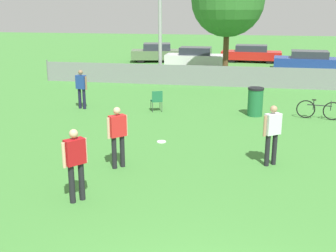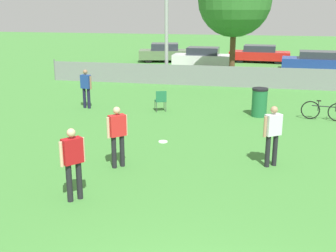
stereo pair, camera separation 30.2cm
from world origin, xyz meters
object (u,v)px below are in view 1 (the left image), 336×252
at_px(spectator_in_blue, 81,86).
at_px(parked_car_olive, 157,53).
at_px(trash_bin, 255,102).
at_px(parked_car_red, 251,54).
at_px(player_receiver_white, 272,131).
at_px(tree_near_pole, 228,0).
at_px(parked_car_white, 195,57).
at_px(parked_car_blue, 309,61).
at_px(player_thrower_red, 75,160).
at_px(player_defender_red, 118,133).
at_px(frisbee_disc, 161,142).
at_px(bicycle_sideline, 319,110).
at_px(folding_chair_sideline, 157,100).

bearing_deg(spectator_in_blue, parked_car_olive, -74.66).
relative_size(trash_bin, parked_car_red, 0.24).
distance_m(player_receiver_white, spectator_in_blue, 9.14).
bearing_deg(tree_near_pole, parked_car_white, 114.32).
bearing_deg(tree_near_pole, spectator_in_blue, -124.02).
xyz_separation_m(player_receiver_white, spectator_in_blue, (-7.48, 5.25, -0.02)).
bearing_deg(parked_car_white, player_receiver_white, -77.09).
bearing_deg(parked_car_blue, player_thrower_red, -105.55).
height_order(player_thrower_red, player_receiver_white, same).
distance_m(spectator_in_blue, trash_bin, 7.14).
height_order(player_defender_red, parked_car_blue, player_defender_red).
bearing_deg(frisbee_disc, trash_bin, 53.40).
height_order(tree_near_pole, bicycle_sideline, tree_near_pole).
bearing_deg(player_defender_red, tree_near_pole, 38.32).
height_order(folding_chair_sideline, parked_car_olive, parked_car_olive).
distance_m(tree_near_pole, parked_car_blue, 8.33).
relative_size(parked_car_olive, parked_car_blue, 0.90).
bearing_deg(trash_bin, frisbee_disc, -126.60).
xyz_separation_m(tree_near_pole, spectator_in_blue, (-5.51, -8.17, -3.55)).
xyz_separation_m(folding_chair_sideline, bicycle_sideline, (6.34, -0.04, -0.13)).
bearing_deg(spectator_in_blue, bicycle_sideline, -164.84).
bearing_deg(parked_car_olive, tree_near_pole, -64.77).
height_order(player_receiver_white, parked_car_white, player_receiver_white).
relative_size(spectator_in_blue, parked_car_blue, 0.35).
bearing_deg(bicycle_sideline, frisbee_disc, -135.68).
height_order(player_thrower_red, parked_car_red, player_thrower_red).
bearing_deg(tree_near_pole, bicycle_sideline, -63.68).
distance_m(player_defender_red, parked_car_white, 19.60).
xyz_separation_m(frisbee_disc, parked_car_white, (-1.04, 17.26, 0.65)).
xyz_separation_m(frisbee_disc, trash_bin, (2.95, 3.98, 0.55)).
xyz_separation_m(player_defender_red, parked_car_olive, (-3.62, 21.97, -0.28)).
height_order(bicycle_sideline, parked_car_red, parked_car_red).
bearing_deg(parked_car_olive, player_receiver_white, -81.43).
distance_m(bicycle_sideline, parked_car_red, 17.05).
distance_m(player_defender_red, parked_car_olive, 22.27).
bearing_deg(parked_car_olive, parked_car_white, -47.19).
distance_m(player_thrower_red, folding_chair_sideline, 8.40).
relative_size(tree_near_pole, parked_car_blue, 1.40).
xyz_separation_m(parked_car_olive, parked_car_white, (3.28, -2.37, -0.02)).
xyz_separation_m(player_thrower_red, player_receiver_white, (4.30, 3.04, 0.00)).
distance_m(frisbee_disc, parked_car_white, 17.30).
bearing_deg(tree_near_pole, player_defender_red, -98.05).
bearing_deg(folding_chair_sideline, tree_near_pole, -129.66).
height_order(player_thrower_red, parked_car_blue, player_thrower_red).
relative_size(bicycle_sideline, trash_bin, 1.48).
bearing_deg(player_thrower_red, trash_bin, 14.76).
height_order(frisbee_disc, parked_car_white, parked_car_white).
height_order(tree_near_pole, folding_chair_sideline, tree_near_pole).
relative_size(tree_near_pole, trash_bin, 5.84).
relative_size(player_defender_red, bicycle_sideline, 1.00).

